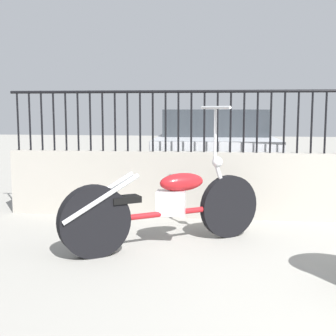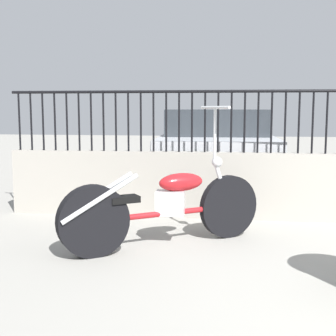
{
  "view_description": "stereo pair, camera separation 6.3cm",
  "coord_description": "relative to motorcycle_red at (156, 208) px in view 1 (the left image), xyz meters",
  "views": [
    {
      "loc": [
        -1.73,
        -2.99,
        1.36
      ],
      "look_at": [
        -2.36,
        2.09,
        0.7
      ],
      "focal_mm": 50.0,
      "sensor_mm": 36.0,
      "label": 1
    },
    {
      "loc": [
        -1.67,
        -2.99,
        1.36
      ],
      "look_at": [
        -2.36,
        2.09,
        0.7
      ],
      "focal_mm": 50.0,
      "sensor_mm": 36.0,
      "label": 2
    }
  ],
  "objects": [
    {
      "name": "motorcycle_red",
      "position": [
        0.0,
        0.0,
        0.0
      ],
      "size": [
        1.84,
        1.29,
        1.39
      ],
      "rotation": [
        0.0,
        0.0,
        0.59
      ],
      "color": "black",
      "rests_on": "ground_plane"
    },
    {
      "name": "car_silver",
      "position": [
        0.45,
        4.05,
        0.29
      ],
      "size": [
        2.0,
        4.57,
        1.34
      ],
      "rotation": [
        0.0,
        0.0,
        1.61
      ],
      "color": "black",
      "rests_on": "ground_plane"
    }
  ]
}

